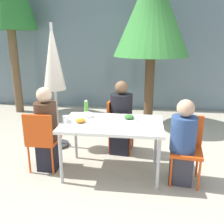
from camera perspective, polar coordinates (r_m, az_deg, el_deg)
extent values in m
plane|color=#B2A893|center=(3.66, 0.00, -13.52)|extent=(24.00, 24.00, 0.00)
cube|color=slate|center=(6.66, 3.99, 13.73)|extent=(10.00, 0.20, 3.00)
cube|color=white|center=(3.36, 0.00, -2.78)|extent=(1.35, 0.84, 0.04)
cylinder|color=#B7B7B7|center=(3.32, -11.62, -10.41)|extent=(0.04, 0.04, 0.70)
cylinder|color=#B7B7B7|center=(3.16, 10.51, -11.77)|extent=(0.04, 0.04, 0.70)
cylinder|color=#B7B7B7|center=(3.94, -8.29, -5.74)|extent=(0.04, 0.04, 0.70)
cylinder|color=#B7B7B7|center=(3.81, 10.00, -6.62)|extent=(0.04, 0.04, 0.70)
cube|color=#E54C14|center=(3.71, -15.22, -6.29)|extent=(0.40, 0.40, 0.04)
cube|color=#E54C14|center=(3.47, -16.63, -3.94)|extent=(0.40, 0.04, 0.42)
cylinder|color=#E54C14|center=(4.01, -16.33, -8.15)|extent=(0.03, 0.03, 0.41)
cylinder|color=#E54C14|center=(3.89, -11.67, -8.59)|extent=(0.03, 0.03, 0.41)
cylinder|color=#E54C14|center=(3.73, -18.40, -10.27)|extent=(0.03, 0.03, 0.41)
cylinder|color=#E54C14|center=(3.60, -13.42, -10.85)|extent=(0.03, 0.03, 0.41)
cube|color=black|center=(3.78, -14.27, -9.23)|extent=(0.28, 0.28, 0.45)
cylinder|color=#472D1E|center=(3.59, -14.83, -2.08)|extent=(0.31, 0.31, 0.54)
sphere|color=beige|center=(3.49, -15.29, 3.78)|extent=(0.21, 0.21, 0.21)
cube|color=#E54C14|center=(3.39, 16.55, -8.70)|extent=(0.44, 0.44, 0.04)
cube|color=#E54C14|center=(3.47, 16.77, -3.99)|extent=(0.40, 0.08, 0.42)
cylinder|color=#E54C14|center=(3.35, 19.29, -13.60)|extent=(0.03, 0.03, 0.41)
cylinder|color=#E54C14|center=(3.33, 13.32, -13.26)|extent=(0.03, 0.03, 0.41)
cylinder|color=#E54C14|center=(3.65, 18.88, -10.94)|extent=(0.03, 0.03, 0.41)
cylinder|color=#E54C14|center=(3.63, 13.45, -10.62)|extent=(0.03, 0.03, 0.41)
cube|color=#383842|center=(3.47, 15.42, -11.72)|extent=(0.33, 0.33, 0.45)
cylinder|color=navy|center=(3.29, 16.03, -4.78)|extent=(0.33, 0.33, 0.45)
sphere|color=tan|center=(3.18, 16.51, 0.83)|extent=(0.22, 0.22, 0.22)
cube|color=#E54C14|center=(4.12, 2.19, -3.33)|extent=(0.43, 0.43, 0.04)
cube|color=#E54C14|center=(4.08, -0.29, -0.11)|extent=(0.07, 0.40, 0.42)
cylinder|color=#E54C14|center=(4.34, 4.79, -5.54)|extent=(0.03, 0.03, 0.41)
cylinder|color=#E54C14|center=(4.03, 4.11, -7.34)|extent=(0.03, 0.03, 0.41)
cylinder|color=#E54C14|center=(4.39, 0.37, -5.19)|extent=(0.03, 0.03, 0.41)
cylinder|color=#E54C14|center=(4.09, -0.65, -6.93)|extent=(0.03, 0.03, 0.41)
cube|color=black|center=(4.15, 2.03, -6.23)|extent=(0.35, 0.35, 0.45)
cylinder|color=black|center=(3.99, 2.10, 0.34)|extent=(0.36, 0.36, 0.54)
sphere|color=brown|center=(3.90, 2.16, 5.61)|extent=(0.21, 0.21, 0.21)
cylinder|color=#333333|center=(4.55, -12.05, -7.25)|extent=(0.36, 0.36, 0.05)
cylinder|color=#BCBCBC|center=(4.25, -12.87, 5.27)|extent=(0.04, 0.04, 2.06)
cone|color=beige|center=(4.18, -13.33, 12.10)|extent=(0.37, 0.37, 1.05)
cylinder|color=white|center=(3.48, 3.90, -1.64)|extent=(0.25, 0.25, 0.01)
ellipsoid|color=#33702D|center=(3.47, 3.91, -1.09)|extent=(0.14, 0.14, 0.06)
cylinder|color=white|center=(3.35, -7.19, -2.49)|extent=(0.24, 0.24, 0.01)
ellipsoid|color=orange|center=(3.34, -7.21, -1.94)|extent=(0.13, 0.13, 0.05)
cylinder|color=#51A338|center=(3.74, -5.91, 1.01)|extent=(0.06, 0.06, 0.19)
cylinder|color=white|center=(3.72, -5.96, 2.52)|extent=(0.04, 0.04, 0.02)
cylinder|color=white|center=(3.39, -10.53, -1.63)|extent=(0.08, 0.08, 0.10)
cylinder|color=white|center=(3.60, -5.82, -0.72)|extent=(0.18, 0.18, 0.05)
cylinder|color=brown|center=(6.70, -21.11, 8.43)|extent=(0.20, 0.20, 2.01)
cylinder|color=brown|center=(5.42, 8.45, 4.74)|extent=(0.20, 0.20, 1.47)
cone|color=#388438|center=(5.33, 9.24, 21.91)|extent=(1.54, 1.54, 1.75)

